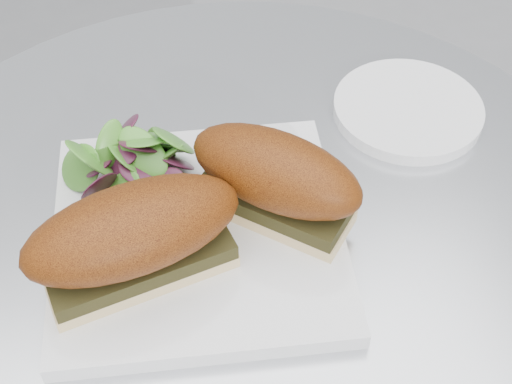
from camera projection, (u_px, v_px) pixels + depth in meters
table at (245, 371)px, 0.78m from camera, size 0.70×0.70×0.73m
plate at (198, 234)px, 0.59m from camera, size 0.28×0.28×0.02m
sandwich_left at (134, 236)px, 0.53m from camera, size 0.17×0.10×0.08m
sandwich_right at (275, 178)px, 0.57m from camera, size 0.15×0.15×0.08m
salad at (127, 159)px, 0.60m from camera, size 0.10×0.10×0.05m
saucer at (408, 109)px, 0.70m from camera, size 0.15×0.15×0.01m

